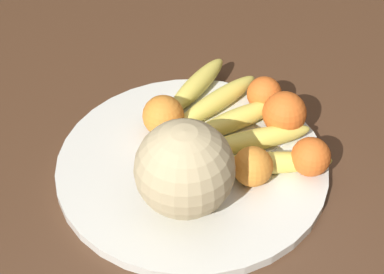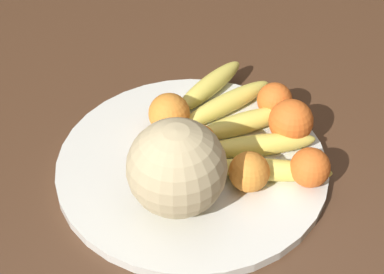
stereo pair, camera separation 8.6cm
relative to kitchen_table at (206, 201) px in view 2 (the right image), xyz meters
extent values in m
cube|color=#4C301E|center=(0.00, 0.00, 0.07)|extent=(1.47, 1.17, 0.04)
cylinder|color=silver|center=(-0.02, -0.01, 0.09)|extent=(0.40, 0.40, 0.02)
torus|color=#1E4C56|center=(-0.02, -0.01, 0.09)|extent=(0.40, 0.40, 0.01)
sphere|color=#C6B284|center=(-0.06, -0.08, 0.17)|extent=(0.14, 0.14, 0.14)
sphere|color=#473819|center=(-0.02, 0.03, 0.12)|extent=(0.02, 0.02, 0.02)
ellipsoid|color=#E5D156|center=(0.08, -0.06, 0.12)|extent=(0.18, 0.08, 0.03)
ellipsoid|color=#E5D156|center=(0.07, -0.01, 0.12)|extent=(0.18, 0.04, 0.03)
ellipsoid|color=#E5D156|center=(0.07, 0.04, 0.12)|extent=(0.16, 0.06, 0.03)
ellipsoid|color=#E5D156|center=(0.05, 0.09, 0.12)|extent=(0.17, 0.10, 0.03)
ellipsoid|color=#E5D156|center=(0.04, 0.14, 0.12)|extent=(0.15, 0.13, 0.03)
sphere|color=orange|center=(0.04, -0.07, 0.13)|extent=(0.06, 0.06, 0.06)
sphere|color=orange|center=(-0.02, 0.00, 0.13)|extent=(0.06, 0.06, 0.06)
sphere|color=orange|center=(0.13, -0.08, 0.13)|extent=(0.06, 0.06, 0.06)
sphere|color=orange|center=(0.13, 0.01, 0.13)|extent=(0.07, 0.07, 0.07)
sphere|color=orange|center=(0.13, 0.07, 0.13)|extent=(0.06, 0.06, 0.06)
sphere|color=orange|center=(-0.04, 0.07, 0.13)|extent=(0.06, 0.06, 0.06)
cube|color=white|center=(0.09, -0.01, 0.10)|extent=(0.09, 0.06, 0.00)
camera|label=1|loc=(-0.25, -0.64, 0.77)|focal=60.00mm
camera|label=2|loc=(-0.17, -0.67, 0.77)|focal=60.00mm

